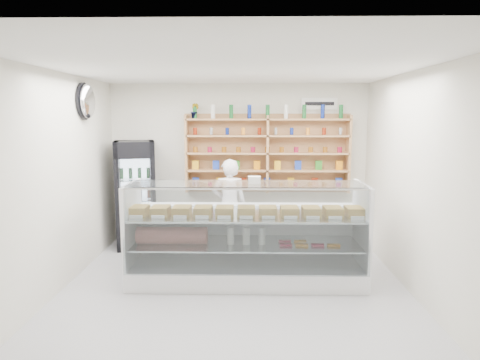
{
  "coord_description": "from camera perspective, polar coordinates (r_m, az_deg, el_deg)",
  "views": [
    {
      "loc": [
        0.17,
        -5.06,
        2.23
      ],
      "look_at": [
        0.06,
        0.9,
        1.34
      ],
      "focal_mm": 32.0,
      "sensor_mm": 36.0,
      "label": 1
    }
  ],
  "objects": [
    {
      "name": "shop_worker",
      "position": [
        7.08,
        -1.42,
        -3.4
      ],
      "size": [
        0.59,
        0.41,
        1.55
      ],
      "primitive_type": "imported",
      "rotation": [
        0.0,
        0.0,
        3.21
      ],
      "color": "white",
      "rests_on": "floor"
    },
    {
      "name": "room",
      "position": [
        5.13,
        -0.81,
        -0.85
      ],
      "size": [
        5.0,
        5.0,
        5.0
      ],
      "color": "#A8A7AC",
      "rests_on": "ground"
    },
    {
      "name": "security_mirror",
      "position": [
        6.69,
        -19.67,
        9.86
      ],
      "size": [
        0.15,
        0.5,
        0.5
      ],
      "primitive_type": "ellipsoid",
      "color": "silver",
      "rests_on": "left_wall"
    },
    {
      "name": "wall_sign",
      "position": [
        7.64,
        10.54,
        9.97
      ],
      "size": [
        0.62,
        0.03,
        0.2
      ],
      "primitive_type": "cube",
      "color": "white",
      "rests_on": "back_wall"
    },
    {
      "name": "drinks_cooler",
      "position": [
        7.51,
        -13.74,
        -1.86
      ],
      "size": [
        0.79,
        0.78,
        1.83
      ],
      "rotation": [
        0.0,
        0.0,
        0.24
      ],
      "color": "black",
      "rests_on": "floor"
    },
    {
      "name": "wall_shelving",
      "position": [
        7.44,
        3.66,
        3.54
      ],
      "size": [
        2.84,
        0.28,
        1.33
      ],
      "color": "tan",
      "rests_on": "back_wall"
    },
    {
      "name": "potted_plant",
      "position": [
        7.46,
        -6.05,
        9.15
      ],
      "size": [
        0.17,
        0.16,
        0.26
      ],
      "primitive_type": "imported",
      "rotation": [
        0.0,
        0.0,
        -0.35
      ],
      "color": "#1E6626",
      "rests_on": "wall_shelving"
    },
    {
      "name": "display_counter",
      "position": [
        5.89,
        0.84,
        -9.95
      ],
      "size": [
        3.13,
        0.94,
        1.36
      ],
      "color": "white",
      "rests_on": "floor"
    }
  ]
}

